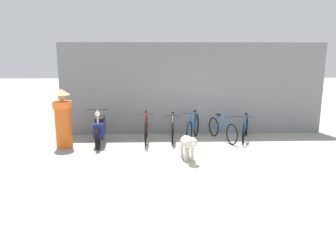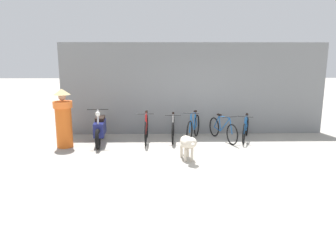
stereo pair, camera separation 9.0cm
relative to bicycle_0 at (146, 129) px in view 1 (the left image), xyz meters
name	(u,v)px [view 1 (the left image)]	position (x,y,z in m)	size (l,w,h in m)	color
ground_plane	(205,162)	(1.48, -1.95, -0.38)	(60.00, 60.00, 0.00)	#9E998E
shop_wall_back	(193,89)	(1.48, 1.07, 1.08)	(8.46, 0.20, 2.91)	slate
bicycle_0	(146,129)	(0.00, 0.00, 0.00)	(0.46, 1.77, 0.92)	black
bicycle_1	(173,129)	(0.80, 0.18, -0.04)	(0.46, 1.67, 0.83)	black
bicycle_2	(193,128)	(1.41, 0.13, -0.01)	(0.62, 1.66, 0.90)	black
bicycle_3	(222,129)	(2.29, 0.09, -0.04)	(0.63, 1.61, 0.79)	black
bicycle_4	(245,129)	(3.00, 0.14, -0.05)	(0.64, 1.58, 0.79)	black
motorcycle	(100,129)	(-1.33, -0.20, 0.05)	(0.58, 1.79, 1.07)	black
stray_dog	(188,143)	(1.08, -1.81, 0.05)	(0.44, 1.07, 0.64)	beige
person_in_robes	(63,118)	(-2.25, -0.55, 0.45)	(0.61, 0.61, 1.63)	orange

